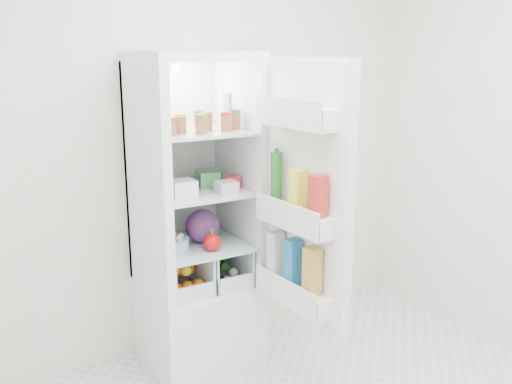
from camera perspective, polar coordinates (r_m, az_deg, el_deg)
room_walls at (r=2.20m, az=11.98°, el=8.20°), size 3.02×3.02×2.61m
refrigerator at (r=3.33m, az=-6.26°, el=-6.15°), size 0.60×0.60×1.80m
shelf_low at (r=3.25m, az=-5.83°, el=-5.23°), size 0.49×0.53×0.01m
shelf_mid at (r=3.16m, az=-5.96°, el=0.09°), size 0.49×0.53×0.02m
shelf_top at (r=3.10m, az=-6.11°, el=6.02°), size 0.49×0.53×0.02m
crisper_left at (r=3.25m, az=-7.75°, el=-7.74°), size 0.23×0.46×0.22m
crisper_right at (r=3.34m, az=-3.86°, el=-7.00°), size 0.23×0.46×0.22m
condiment_jars at (r=3.04m, az=-5.85°, el=6.82°), size 0.46×0.34×0.08m
squeeze_bottle at (r=3.24m, az=-3.20°, el=8.23°), size 0.07×0.07×0.19m
tub_white at (r=3.03m, az=-7.39°, el=0.41°), size 0.13×0.13×0.08m
tub_cream at (r=3.08m, az=-3.01°, el=0.52°), size 0.11×0.11×0.06m
tin_red at (r=3.19m, az=-2.37°, el=1.01°), size 0.11×0.11×0.07m
tub_green at (r=3.24m, az=-4.83°, el=1.39°), size 0.15×0.18×0.09m
red_cabbage at (r=3.23m, az=-5.39°, el=-3.40°), size 0.19×0.19×0.19m
bell_pepper at (r=3.10m, az=-4.39°, el=-5.04°), size 0.10×0.10×0.10m
mushroom_bowl at (r=3.12m, az=-8.12°, el=-5.28°), size 0.19×0.19×0.07m
citrus_pile at (r=3.21m, az=-7.36°, el=-8.35°), size 0.20×0.24×0.16m
veg_pile at (r=3.36m, az=-3.76°, el=-7.75°), size 0.16×0.30×0.10m
fridge_door at (r=2.82m, az=4.83°, el=-0.67°), size 0.20×0.60×1.30m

